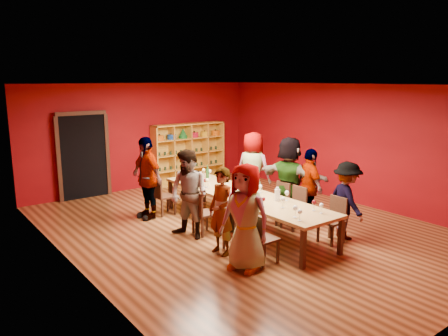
% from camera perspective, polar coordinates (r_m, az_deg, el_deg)
% --- Properties ---
extents(room_shell, '(7.10, 9.10, 3.04)m').
position_cam_1_polar(room_shell, '(9.00, 2.52, 1.21)').
color(room_shell, '#522B15').
rests_on(room_shell, ground).
extents(tasting_table, '(1.10, 4.50, 0.75)m').
position_cam_1_polar(tasting_table, '(9.18, 2.48, -3.71)').
color(tasting_table, '#AA8247').
rests_on(tasting_table, ground).
extents(doorway, '(1.40, 0.17, 2.30)m').
position_cam_1_polar(doorway, '(12.06, -17.94, 1.50)').
color(doorway, black).
rests_on(doorway, ground).
extents(shelving_unit, '(2.40, 0.40, 1.80)m').
position_cam_1_polar(shelving_unit, '(13.35, -4.70, 2.36)').
color(shelving_unit, gold).
rests_on(shelving_unit, ground).
extents(chair_person_left_0, '(0.42, 0.42, 0.89)m').
position_cam_1_polar(chair_person_left_0, '(7.54, 4.81, -8.84)').
color(chair_person_left_0, black).
rests_on(chair_person_left_0, ground).
extents(person_left_0, '(0.75, 0.99, 1.80)m').
position_cam_1_polar(person_left_0, '(7.19, 2.83, -6.43)').
color(person_left_0, tan).
rests_on(person_left_0, ground).
extents(chair_person_left_1, '(0.42, 0.42, 0.89)m').
position_cam_1_polar(chair_person_left_1, '(8.08, 1.23, -7.38)').
color(chair_person_left_1, black).
rests_on(chair_person_left_1, ground).
extents(person_left_1, '(0.48, 0.62, 1.59)m').
position_cam_1_polar(person_left_1, '(7.83, -0.32, -5.71)').
color(person_left_1, '#5C86BD').
rests_on(person_left_1, ground).
extents(chair_person_left_2, '(0.42, 0.42, 0.89)m').
position_cam_1_polar(chair_person_left_2, '(8.88, -2.97, -5.62)').
color(chair_person_left_2, black).
rests_on(chair_person_left_2, ground).
extents(person_left_2, '(0.72, 0.97, 1.77)m').
position_cam_1_polar(person_left_2, '(8.62, -4.60, -3.47)').
color(person_left_2, '#5E8FC2').
rests_on(person_left_2, ground).
extents(chair_person_left_4, '(0.42, 0.42, 0.89)m').
position_cam_1_polar(chair_person_left_4, '(10.23, -8.15, -3.39)').
color(chair_person_left_4, black).
rests_on(chair_person_left_4, ground).
extents(person_left_4, '(0.57, 1.12, 1.87)m').
position_cam_1_polar(person_left_4, '(9.96, -10.08, -1.27)').
color(person_left_4, '#131734').
rests_on(person_left_4, ground).
extents(chair_person_right_0, '(0.42, 0.42, 0.89)m').
position_cam_1_polar(chair_person_right_0, '(8.74, 14.20, -6.25)').
color(chair_person_right_0, black).
rests_on(chair_person_right_0, ground).
extents(person_right_0, '(0.75, 1.08, 1.54)m').
position_cam_1_polar(person_right_0, '(8.93, 15.72, -4.10)').
color(person_right_0, '#5176A8').
rests_on(person_right_0, ground).
extents(chair_person_right_1, '(0.42, 0.42, 0.89)m').
position_cam_1_polar(chair_person_right_1, '(9.37, 9.37, -4.83)').
color(chair_person_right_1, black).
rests_on(chair_person_right_1, ground).
extents(person_right_1, '(0.76, 1.07, 1.67)m').
position_cam_1_polar(person_right_1, '(9.58, 11.13, -2.44)').
color(person_right_1, '#151D3B').
rests_on(person_right_1, ground).
extents(chair_person_right_2, '(0.42, 0.42, 0.89)m').
position_cam_1_polar(chair_person_right_2, '(9.71, 7.26, -4.19)').
color(chair_person_right_2, black).
rests_on(chair_person_right_2, ground).
extents(person_right_2, '(0.80, 1.81, 1.88)m').
position_cam_1_polar(person_right_2, '(9.79, 8.50, -1.39)').
color(person_right_2, '#131434').
rests_on(person_right_2, ground).
extents(chair_person_right_3, '(0.42, 0.42, 0.89)m').
position_cam_1_polar(chair_person_right_3, '(10.63, 2.41, -2.71)').
color(chair_person_right_3, black).
rests_on(chair_person_right_3, ground).
extents(person_right_3, '(0.78, 1.02, 1.86)m').
position_cam_1_polar(person_right_3, '(10.74, 3.80, -0.21)').
color(person_right_3, '#527FA9').
rests_on(person_right_3, ground).
extents(wine_glass_0, '(0.08, 0.08, 0.21)m').
position_cam_1_polar(wine_glass_0, '(10.16, 0.34, -1.02)').
color(wine_glass_0, silver).
rests_on(wine_glass_0, tasting_table).
extents(wine_glass_1, '(0.07, 0.07, 0.18)m').
position_cam_1_polar(wine_glass_1, '(8.28, 5.18, -4.13)').
color(wine_glass_1, silver).
rests_on(wine_glass_1, tasting_table).
extents(wine_glass_2, '(0.08, 0.08, 0.21)m').
position_cam_1_polar(wine_glass_2, '(7.54, 9.89, -5.72)').
color(wine_glass_2, silver).
rests_on(wine_glass_2, tasting_table).
extents(wine_glass_3, '(0.08, 0.08, 0.21)m').
position_cam_1_polar(wine_glass_3, '(9.99, 0.48, -1.24)').
color(wine_glass_3, silver).
rests_on(wine_glass_3, tasting_table).
extents(wine_glass_4, '(0.08, 0.08, 0.19)m').
position_cam_1_polar(wine_glass_4, '(8.79, 4.27, -3.18)').
color(wine_glass_4, silver).
rests_on(wine_glass_4, tasting_table).
extents(wine_glass_5, '(0.09, 0.09, 0.22)m').
position_cam_1_polar(wine_glass_5, '(7.70, 9.29, -5.26)').
color(wine_glass_5, silver).
rests_on(wine_glass_5, tasting_table).
extents(wine_glass_6, '(0.08, 0.08, 0.20)m').
position_cam_1_polar(wine_glass_6, '(10.79, -2.67, -0.31)').
color(wine_glass_6, silver).
rests_on(wine_glass_6, tasting_table).
extents(wine_glass_7, '(0.09, 0.09, 0.22)m').
position_cam_1_polar(wine_glass_7, '(10.52, -5.60, -0.58)').
color(wine_glass_7, silver).
rests_on(wine_glass_7, tasting_table).
extents(wine_glass_8, '(0.08, 0.08, 0.20)m').
position_cam_1_polar(wine_glass_8, '(8.15, 11.68, -4.50)').
color(wine_glass_8, silver).
rests_on(wine_glass_8, tasting_table).
extents(wine_glass_9, '(0.08, 0.08, 0.19)m').
position_cam_1_polar(wine_glass_9, '(8.02, 12.61, -4.85)').
color(wine_glass_9, silver).
rests_on(wine_glass_9, tasting_table).
extents(wine_glass_10, '(0.09, 0.09, 0.21)m').
position_cam_1_polar(wine_glass_10, '(8.23, 7.71, -4.15)').
color(wine_glass_10, silver).
rests_on(wine_glass_10, tasting_table).
extents(wine_glass_11, '(0.08, 0.08, 0.21)m').
position_cam_1_polar(wine_glass_11, '(9.66, -2.21, -1.70)').
color(wine_glass_11, silver).
rests_on(wine_glass_11, tasting_table).
extents(wine_glass_12, '(0.07, 0.07, 0.18)m').
position_cam_1_polar(wine_glass_12, '(9.27, 4.78, -2.45)').
color(wine_glass_12, silver).
rests_on(wine_glass_12, tasting_table).
extents(wine_glass_13, '(0.08, 0.08, 0.21)m').
position_cam_1_polar(wine_glass_13, '(8.70, 8.22, -3.29)').
color(wine_glass_13, silver).
rests_on(wine_glass_13, tasting_table).
extents(wine_glass_14, '(0.09, 0.09, 0.22)m').
position_cam_1_polar(wine_glass_14, '(8.77, 7.00, -3.12)').
color(wine_glass_14, silver).
rests_on(wine_glass_14, tasting_table).
extents(wine_glass_15, '(0.08, 0.08, 0.20)m').
position_cam_1_polar(wine_glass_15, '(10.64, -1.88, -0.47)').
color(wine_glass_15, silver).
rests_on(wine_glass_15, tasting_table).
extents(wine_glass_16, '(0.09, 0.09, 0.22)m').
position_cam_1_polar(wine_glass_16, '(9.42, 1.84, -1.99)').
color(wine_glass_16, silver).
rests_on(wine_glass_16, tasting_table).
extents(wine_glass_17, '(0.08, 0.08, 0.20)m').
position_cam_1_polar(wine_glass_17, '(8.98, 0.44, -2.78)').
color(wine_glass_17, silver).
rests_on(wine_glass_17, tasting_table).
extents(wine_glass_18, '(0.08, 0.08, 0.20)m').
position_cam_1_polar(wine_glass_18, '(8.79, 1.53, -3.09)').
color(wine_glass_18, silver).
rests_on(wine_glass_18, tasting_table).
extents(wine_glass_19, '(0.08, 0.08, 0.20)m').
position_cam_1_polar(wine_glass_19, '(9.71, -2.50, -1.68)').
color(wine_glass_19, silver).
rests_on(wine_glass_19, tasting_table).
extents(wine_glass_20, '(0.08, 0.08, 0.19)m').
position_cam_1_polar(wine_glass_20, '(9.98, -2.95, -1.33)').
color(wine_glass_20, silver).
rests_on(wine_glass_20, tasting_table).
extents(spittoon_bowl, '(0.30, 0.30, 0.17)m').
position_cam_1_polar(spittoon_bowl, '(9.22, 2.76, -2.86)').
color(spittoon_bowl, silver).
rests_on(spittoon_bowl, tasting_table).
extents(carafe_a, '(0.11, 0.11, 0.26)m').
position_cam_1_polar(carafe_a, '(9.05, 1.60, -2.82)').
color(carafe_a, silver).
rests_on(carafe_a, tasting_table).
extents(carafe_b, '(0.12, 0.12, 0.28)m').
position_cam_1_polar(carafe_b, '(8.70, 6.99, -3.47)').
color(carafe_b, silver).
rests_on(carafe_b, tasting_table).
extents(wine_bottle, '(0.09, 0.09, 0.32)m').
position_cam_1_polar(wine_bottle, '(10.60, -2.18, -0.66)').
color(wine_bottle, '#153B18').
rests_on(wine_bottle, tasting_table).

